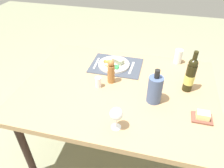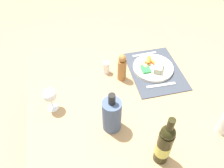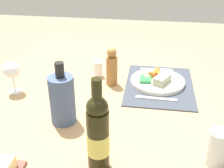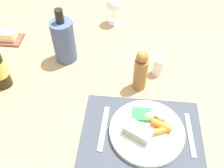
# 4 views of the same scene
# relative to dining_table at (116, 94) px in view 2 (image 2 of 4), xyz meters

# --- Properties ---
(ground_plane) EXTENTS (8.00, 8.00, 0.00)m
(ground_plane) POSITION_rel_dining_table_xyz_m (0.00, 0.00, -0.69)
(ground_plane) COLOR gray
(dining_table) EXTENTS (1.48, 1.10, 0.76)m
(dining_table) POSITION_rel_dining_table_xyz_m (0.00, 0.00, 0.00)
(dining_table) COLOR tan
(dining_table) RESTS_ON ground_plane
(placemat) EXTENTS (0.44, 0.33, 0.01)m
(placemat) POSITION_rel_dining_table_xyz_m (0.08, -0.29, 0.07)
(placemat) COLOR #3A404D
(placemat) RESTS_ON dining_table
(dinner_plate) EXTENTS (0.27, 0.27, 0.06)m
(dinner_plate) POSITION_rel_dining_table_xyz_m (0.10, -0.28, 0.09)
(dinner_plate) COLOR white
(dinner_plate) RESTS_ON placemat
(fork) EXTENTS (0.02, 0.19, 0.00)m
(fork) POSITION_rel_dining_table_xyz_m (-0.06, -0.28, 0.08)
(fork) COLOR silver
(fork) RESTS_ON placemat
(knife) EXTENTS (0.02, 0.18, 0.00)m
(knife) POSITION_rel_dining_table_xyz_m (0.26, -0.27, 0.08)
(knife) COLOR silver
(knife) RESTS_ON placemat
(salt_shaker) EXTENTS (0.05, 0.05, 0.08)m
(salt_shaker) POSITION_rel_dining_table_xyz_m (0.15, 0.03, 0.11)
(salt_shaker) COLOR white
(salt_shaker) RESTS_ON dining_table
(wine_glass) EXTENTS (0.08, 0.08, 0.16)m
(wine_glass) POSITION_rel_dining_table_xyz_m (-0.08, 0.40, 0.18)
(wine_glass) COLOR white
(wine_glass) RESTS_ON dining_table
(cooler_bottle) EXTENTS (0.10, 0.10, 0.26)m
(cooler_bottle) POSITION_rel_dining_table_xyz_m (-0.28, 0.09, 0.17)
(cooler_bottle) COLOR #475A84
(cooler_bottle) RESTS_ON dining_table
(pepper_mill) EXTENTS (0.06, 0.06, 0.19)m
(pepper_mill) POSITION_rel_dining_table_xyz_m (0.07, -0.05, 0.16)
(pepper_mill) COLOR #9E6834
(pepper_mill) RESTS_ON dining_table
(wine_bottle) EXTENTS (0.07, 0.07, 0.33)m
(wine_bottle) POSITION_rel_dining_table_xyz_m (-0.51, -0.10, 0.20)
(wine_bottle) COLOR black
(wine_bottle) RESTS_ON dining_table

